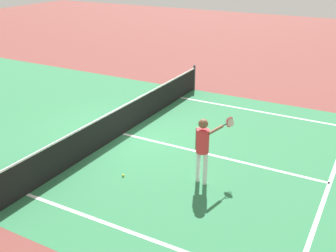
# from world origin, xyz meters

# --- Properties ---
(ground_plane) EXTENTS (60.00, 60.00, 0.00)m
(ground_plane) POSITION_xyz_m (0.00, 0.00, 0.00)
(ground_plane) COLOR brown
(court_surface_inbounds) EXTENTS (10.62, 24.40, 0.00)m
(court_surface_inbounds) POSITION_xyz_m (0.00, 0.00, 0.00)
(court_surface_inbounds) COLOR #2D7247
(court_surface_inbounds) RESTS_ON ground_plane
(line_sideline_right) EXTENTS (0.10, 11.89, 0.01)m
(line_sideline_right) POSITION_xyz_m (4.11, -5.95, 0.00)
(line_sideline_right) COLOR white
(line_sideline_right) RESTS_ON ground_plane
(line_service_near) EXTENTS (8.22, 0.10, 0.01)m
(line_service_near) POSITION_xyz_m (0.00, -6.40, 0.00)
(line_service_near) COLOR white
(line_service_near) RESTS_ON ground_plane
(line_center_service) EXTENTS (0.10, 6.40, 0.01)m
(line_center_service) POSITION_xyz_m (0.00, -3.20, 0.00)
(line_center_service) COLOR white
(line_center_service) RESTS_ON ground_plane
(net) EXTENTS (10.82, 0.09, 1.07)m
(net) POSITION_xyz_m (0.00, 0.00, 0.49)
(net) COLOR #33383D
(net) RESTS_ON ground_plane
(player_near) EXTENTS (1.19, 0.68, 1.76)m
(player_near) POSITION_xyz_m (-1.52, -3.50, 1.10)
(player_near) COLOR white
(player_near) RESTS_ON ground_plane
(tennis_ball_near_net) EXTENTS (0.07, 0.07, 0.07)m
(tennis_ball_near_net) POSITION_xyz_m (-2.26, -1.57, 0.03)
(tennis_ball_near_net) COLOR #CCE033
(tennis_ball_near_net) RESTS_ON ground_plane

